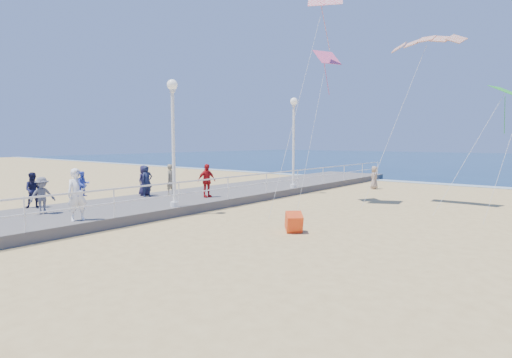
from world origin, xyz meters
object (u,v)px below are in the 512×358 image
Objects in this scene: lamp_post_mid at (173,129)px; box_kite at (294,224)px; lamp_post_far at (294,133)px; toddler_held at (83,184)px; woman_holding_toddler at (77,195)px; spectator_0 at (147,181)px; spectator_7 at (34,190)px; spectator_6 at (171,179)px; beach_walker_c at (374,178)px; spectator_4 at (144,180)px; spectator_3 at (207,181)px; spectator_2 at (42,195)px.

lamp_post_mid is 8.87× the size of box_kite.
toddler_held is at bearing -90.29° from lamp_post_far.
spectator_0 is (-3.21, 5.16, -0.14)m from woman_holding_toddler.
box_kite is at bearing -40.47° from woman_holding_toddler.
toddler_held reaches higher than spectator_7.
woman_holding_toddler is 6.08m from spectator_0.
box_kite is at bearing -39.07° from spectator_7.
spectator_0 is at bearing 132.90° from box_kite.
woman_holding_toddler reaches higher than spectator_6.
lamp_post_mid is 4.37m from spectator_0.
woman_holding_toddler is at bearing -65.93° from spectator_7.
beach_walker_c is 2.55× the size of box_kite.
spectator_4 is at bearing 45.76° from woman_holding_toddler.
beach_walker_c is 14.30m from box_kite.
spectator_3 is at bearing -46.40° from spectator_0.
lamp_post_far is 6.71m from spectator_3.
spectator_7 is (-1.72, 0.38, 0.03)m from spectator_2.
spectator_7 is at bearing -36.05° from beach_walker_c.
spectator_7 is 10.96m from box_kite.
spectator_2 is (-2.32, -0.21, -0.21)m from woman_holding_toddler.
spectator_6 is at bearing 8.98° from spectator_2.
lamp_post_mid is 3.44× the size of spectator_0.
spectator_2 reaches higher than beach_walker_c.
toddler_held is at bearing -138.25° from spectator_0.
spectator_0 reaches higher than box_kite.
lamp_post_far is at bearing 8.29° from spectator_7.
beach_walker_c is (2.71, 14.58, -2.90)m from lamp_post_mid.
spectator_0 is 2.58× the size of box_kite.
spectator_3 is at bearing -99.07° from lamp_post_far.
box_kite is at bearing -113.12° from spectator_6.
lamp_post_far is 3.21× the size of spectator_3.
spectator_2 is at bearing -30.95° from beach_walker_c.
spectator_0 is 1.00× the size of spectator_4.
woman_holding_toddler is at bearing -159.52° from spectator_3.
spectator_4 reaches higher than spectator_2.
spectator_3 is at bearing 109.25° from lamp_post_mid.
spectator_4 is 1.05× the size of spectator_7.
woman_holding_toddler is 1.19× the size of spectator_0.
toddler_held is 1.46× the size of box_kite.
spectator_2 is 6.66m from spectator_6.
box_kite is at bearing -85.03° from spectator_0.
toddler_held is (-0.07, -3.94, -1.97)m from lamp_post_mid.
lamp_post_far reaches higher than spectator_0.
lamp_post_mid is 9.00m from lamp_post_far.
spectator_3 is 1.12× the size of spectator_7.
lamp_post_mid is at bearing -117.57° from spectator_4.
spectator_3 is at bearing 117.47° from box_kite.
spectator_2 is at bearing -162.67° from spectator_0.
spectator_2 is 5.70m from spectator_4.
lamp_post_far is 13.09m from toddler_held.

